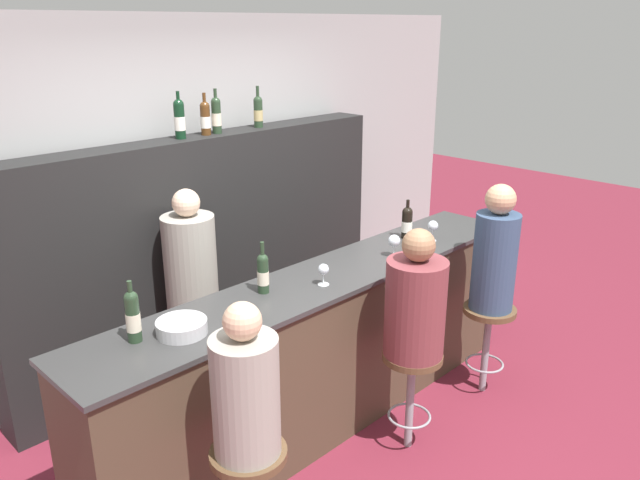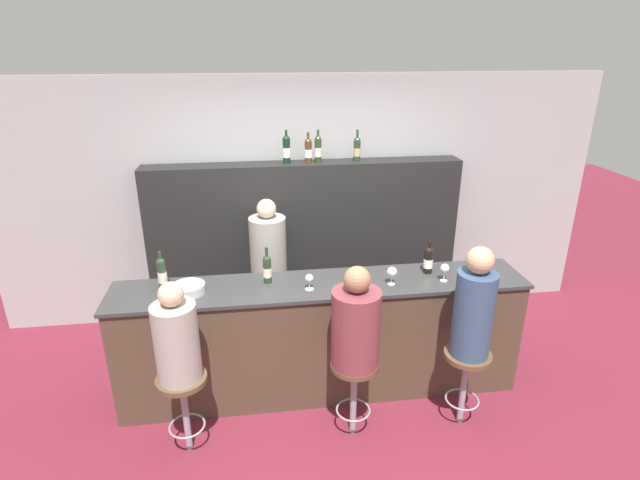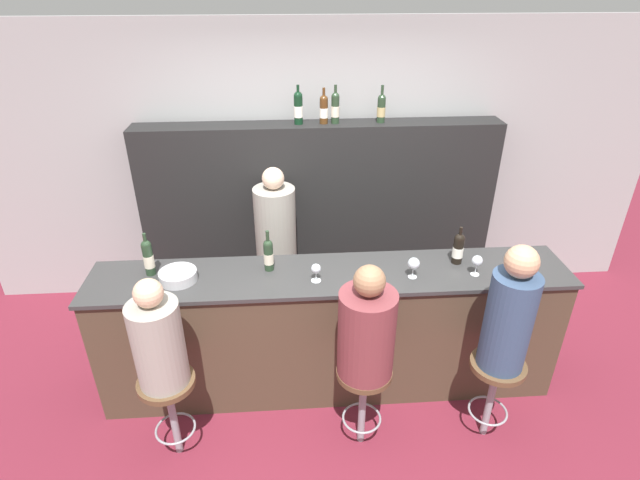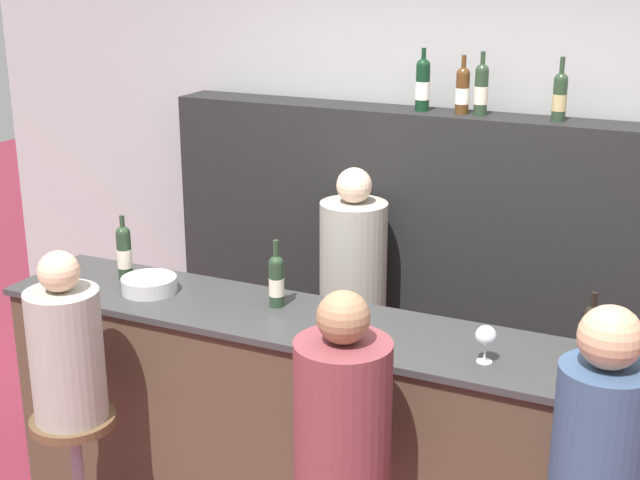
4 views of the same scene
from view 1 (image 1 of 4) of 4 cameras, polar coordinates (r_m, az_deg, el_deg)
ground_plane at (r=4.24m, az=3.11°, el=-17.41°), size 16.00×16.00×0.00m
wall_back at (r=4.88m, az=-11.98°, el=4.24°), size 6.40×0.05×2.60m
bar_counter at (r=4.10m, az=0.50°, el=-10.02°), size 3.41×0.56×1.04m
back_bar_cabinet at (r=4.82m, az=-10.15°, el=-1.02°), size 3.20×0.28×1.76m
wine_bottle_counter_0 at (r=3.18m, az=-16.75°, el=-6.66°), size 0.07×0.07×0.32m
wine_bottle_counter_1 at (r=3.61m, az=-5.24°, el=-2.99°), size 0.07×0.07×0.31m
wine_bottle_counter_2 at (r=4.55m, az=7.96°, el=1.61°), size 0.08×0.08×0.29m
wine_bottle_backbar_0 at (r=4.48m, az=-12.73°, el=10.77°), size 0.08×0.08×0.32m
wine_bottle_backbar_1 at (r=4.60m, az=-10.45°, el=10.93°), size 0.07×0.07×0.30m
wine_bottle_backbar_2 at (r=4.66m, az=-9.46°, el=11.22°), size 0.07×0.07×0.32m
wine_bottle_backbar_3 at (r=4.90m, az=-5.68°, el=11.64°), size 0.07×0.07×0.31m
wine_glass_0 at (r=3.71m, az=0.31°, el=-2.79°), size 0.07×0.07×0.13m
wine_glass_1 at (r=4.18m, az=6.79°, el=-0.12°), size 0.08×0.08×0.15m
wine_glass_2 at (r=4.52m, az=10.29°, el=1.24°), size 0.07×0.07×0.15m
metal_bowl at (r=3.24m, az=-12.53°, el=-7.78°), size 0.26×0.26×0.07m
bar_stool_left at (r=3.15m, az=-6.48°, el=-20.63°), size 0.37×0.37×0.66m
guest_seated_left at (r=2.88m, az=-6.84°, el=-13.50°), size 0.31×0.31×0.75m
bar_stool_middle at (r=3.91m, az=8.37°, el=-12.04°), size 0.37×0.37×0.66m
guest_seated_middle at (r=3.69m, az=8.72°, el=-5.73°), size 0.36×0.36×0.78m
bar_stool_right at (r=4.58m, az=15.11°, el=-7.62°), size 0.37×0.37×0.66m
guest_seated_right at (r=4.36m, az=15.72°, el=-1.29°), size 0.30×0.30×0.88m
bartender at (r=4.41m, az=-11.50°, el=-5.78°), size 0.36×0.36×1.51m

